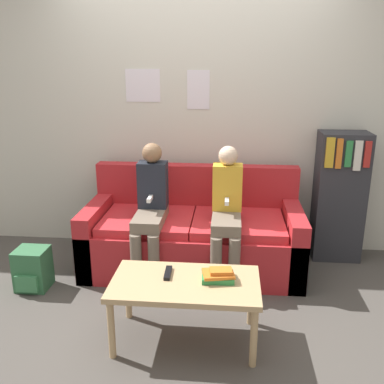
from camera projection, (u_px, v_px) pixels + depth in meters
ground_plane at (187, 296)px, 3.33m from camera, size 10.00×10.00×0.00m
wall_back at (199, 112)px, 3.94m from camera, size 8.00×0.06×2.60m
couch at (193, 236)px, 3.76m from camera, size 1.84×0.84×0.85m
coffee_table at (185, 288)px, 2.71m from camera, size 0.94×0.51×0.43m
person_left at (151, 206)px, 3.50m from camera, size 0.24×0.57×1.12m
person_right at (227, 209)px, 3.44m from camera, size 0.24×0.57×1.10m
tv_remote at (168, 273)px, 2.78m from camera, size 0.05×0.17×0.02m
book_stack at (218, 275)px, 2.70m from camera, size 0.22×0.18×0.08m
bookshelf at (339, 196)px, 3.85m from camera, size 0.42×0.32×1.17m
backpack at (33, 269)px, 3.41m from camera, size 0.25×0.26×0.33m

